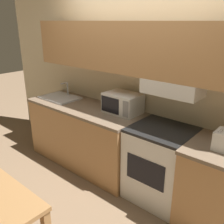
% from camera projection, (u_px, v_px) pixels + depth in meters
% --- Properties ---
extents(ground_plane, '(16.00, 16.00, 0.00)m').
position_uv_depth(ground_plane, '(136.00, 168.00, 3.59)').
color(ground_plane, '#7F664C').
extents(wall_back, '(5.52, 0.38, 2.55)m').
position_uv_depth(wall_back, '(138.00, 67.00, 3.03)').
color(wall_back, beige).
rests_on(wall_back, ground_plane).
extents(lower_counter_main, '(1.78, 0.69, 0.88)m').
position_uv_depth(lower_counter_main, '(85.00, 134.00, 3.62)').
color(lower_counter_main, tan).
rests_on(lower_counter_main, ground_plane).
extents(lower_counter_right_stub, '(0.68, 0.69, 0.88)m').
position_uv_depth(lower_counter_right_stub, '(219.00, 189.00, 2.45)').
color(lower_counter_right_stub, tan).
rests_on(lower_counter_right_stub, ground_plane).
extents(stove_range, '(0.67, 0.63, 0.88)m').
position_uv_depth(stove_range, '(160.00, 164.00, 2.88)').
color(stove_range, white).
rests_on(stove_range, ground_plane).
extents(microwave, '(0.45, 0.33, 0.25)m').
position_uv_depth(microwave, '(123.00, 103.00, 3.16)').
color(microwave, white).
rests_on(microwave, lower_counter_main).
extents(sink_basin, '(0.56, 0.42, 0.23)m').
position_uv_depth(sink_basin, '(60.00, 97.00, 3.78)').
color(sink_basin, '#B7BABF').
rests_on(sink_basin, lower_counter_main).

